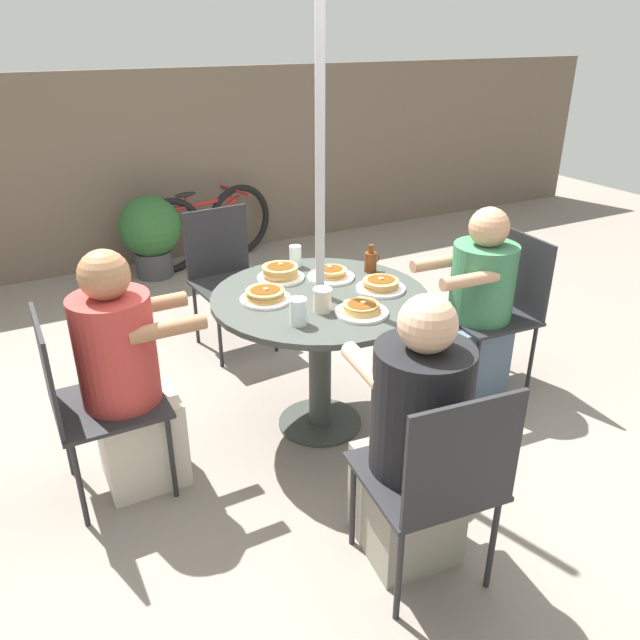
# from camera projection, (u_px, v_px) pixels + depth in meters

# --- Properties ---
(ground_plane) EXTENTS (12.00, 12.00, 0.00)m
(ground_plane) POSITION_uv_depth(u_px,v_px,m) (320.00, 423.00, 3.40)
(ground_plane) COLOR gray
(back_fence) EXTENTS (10.00, 0.06, 1.65)m
(back_fence) POSITION_uv_depth(u_px,v_px,m) (157.00, 169.00, 5.46)
(back_fence) COLOR brown
(back_fence) RESTS_ON ground
(patio_table) EXTENTS (1.08, 1.08, 0.76)m
(patio_table) POSITION_uv_depth(u_px,v_px,m) (320.00, 321.00, 3.14)
(patio_table) COLOR #383D38
(patio_table) RESTS_ON ground
(umbrella_pole) EXTENTS (0.05, 0.05, 2.38)m
(umbrella_pole) POSITION_uv_depth(u_px,v_px,m) (320.00, 210.00, 2.90)
(umbrella_pole) COLOR #ADADB2
(umbrella_pole) RESTS_ON ground
(patio_chair_north) EXTENTS (0.46, 0.46, 0.90)m
(patio_chair_north) POSITION_uv_depth(u_px,v_px,m) (86.00, 396.00, 2.69)
(patio_chair_north) COLOR #232326
(patio_chair_north) RESTS_ON ground
(diner_north) EXTENTS (0.53, 0.35, 1.15)m
(diner_north) POSITION_uv_depth(u_px,v_px,m) (127.00, 383.00, 2.76)
(diner_north) COLOR beige
(diner_north) RESTS_ON ground
(patio_chair_east) EXTENTS (0.51, 0.51, 0.90)m
(patio_chair_east) POSITION_uv_depth(u_px,v_px,m) (439.00, 476.00, 2.22)
(patio_chair_east) COLOR #232326
(patio_chair_east) RESTS_ON ground
(diner_east) EXTENTS (0.40, 0.52, 1.15)m
(diner_east) POSITION_uv_depth(u_px,v_px,m) (414.00, 446.00, 2.37)
(diner_east) COLOR gray
(diner_east) RESTS_ON ground
(patio_chair_south) EXTENTS (0.50, 0.50, 0.90)m
(patio_chair_south) POSITION_uv_depth(u_px,v_px,m) (501.00, 302.00, 3.61)
(patio_chair_south) COLOR #232326
(patio_chair_south) RESTS_ON ground
(diner_south) EXTENTS (0.57, 0.39, 1.09)m
(diner_south) POSITION_uv_depth(u_px,v_px,m) (475.00, 311.00, 3.55)
(diner_south) COLOR slate
(diner_south) RESTS_ON ground
(patio_chair_west) EXTENTS (0.49, 0.49, 0.90)m
(patio_chair_west) POSITION_uv_depth(u_px,v_px,m) (226.00, 271.00, 4.06)
(patio_chair_west) COLOR #232326
(patio_chair_west) RESTS_ON ground
(pancake_plate_a) EXTENTS (0.25, 0.25, 0.07)m
(pancake_plate_a) POSITION_uv_depth(u_px,v_px,m) (265.00, 296.00, 3.00)
(pancake_plate_a) COLOR white
(pancake_plate_a) RESTS_ON patio_table
(pancake_plate_b) EXTENTS (0.25, 0.25, 0.07)m
(pancake_plate_b) POSITION_uv_depth(u_px,v_px,m) (331.00, 274.00, 3.27)
(pancake_plate_b) COLOR white
(pancake_plate_b) RESTS_ON patio_table
(pancake_plate_c) EXTENTS (0.25, 0.25, 0.06)m
(pancake_plate_c) POSITION_uv_depth(u_px,v_px,m) (362.00, 310.00, 2.86)
(pancake_plate_c) COLOR white
(pancake_plate_c) RESTS_ON patio_table
(pancake_plate_d) EXTENTS (0.25, 0.25, 0.07)m
(pancake_plate_d) POSITION_uv_depth(u_px,v_px,m) (381.00, 285.00, 3.12)
(pancake_plate_d) COLOR white
(pancake_plate_d) RESTS_ON patio_table
(pancake_plate_e) EXTENTS (0.25, 0.25, 0.08)m
(pancake_plate_e) POSITION_uv_depth(u_px,v_px,m) (281.00, 273.00, 3.25)
(pancake_plate_e) COLOR white
(pancake_plate_e) RESTS_ON patio_table
(syrup_bottle) EXTENTS (0.09, 0.07, 0.15)m
(syrup_bottle) POSITION_uv_depth(u_px,v_px,m) (371.00, 261.00, 3.35)
(syrup_bottle) COLOR #602D0F
(syrup_bottle) RESTS_ON patio_table
(coffee_cup) EXTENTS (0.09, 0.09, 0.11)m
(coffee_cup) POSITION_uv_depth(u_px,v_px,m) (322.00, 300.00, 2.88)
(coffee_cup) COLOR beige
(coffee_cup) RESTS_ON patio_table
(drinking_glass_a) EXTENTS (0.07, 0.07, 0.12)m
(drinking_glass_a) POSITION_uv_depth(u_px,v_px,m) (295.00, 256.00, 3.41)
(drinking_glass_a) COLOR silver
(drinking_glass_a) RESTS_ON patio_table
(drinking_glass_b) EXTENTS (0.08, 0.08, 0.12)m
(drinking_glass_b) POSITION_uv_depth(u_px,v_px,m) (298.00, 312.00, 2.75)
(drinking_glass_b) COLOR silver
(drinking_glass_b) RESTS_ON patio_table
(bicycle) EXTENTS (1.36, 0.48, 0.68)m
(bicycle) POSITION_uv_depth(u_px,v_px,m) (207.00, 227.00, 5.55)
(bicycle) COLOR black
(bicycle) RESTS_ON ground
(potted_shrub) EXTENTS (0.52, 0.52, 0.70)m
(potted_shrub) POSITION_uv_depth(u_px,v_px,m) (151.00, 231.00, 5.24)
(potted_shrub) COLOR #3D3D3F
(potted_shrub) RESTS_ON ground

